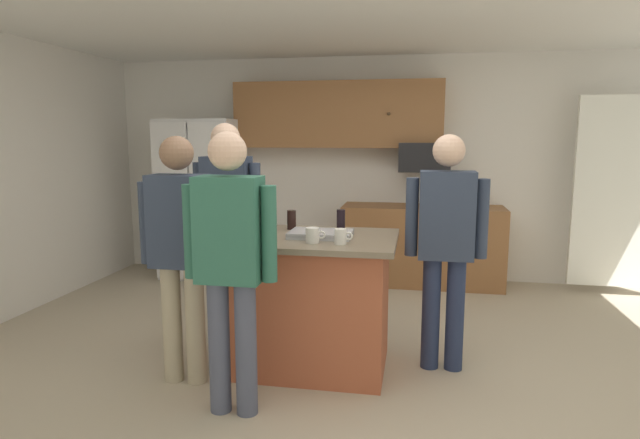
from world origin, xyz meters
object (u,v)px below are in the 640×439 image
object	(u,v)px
microwave_over_range	(424,157)
person_guest_left	(446,237)
kitchen_island	(313,301)
serving_tray	(321,234)
refrigerator	(202,199)
person_host_foreground	(180,244)
mug_blue_stoneware	(341,236)
mug_ceramic_white	(313,235)
person_elder_center	(230,255)
person_guest_by_door	(228,215)
glass_short_whisky	(268,222)
tumbler_amber	(292,220)
glass_stout_tall	(341,220)

from	to	relation	value
microwave_over_range	person_guest_left	world-z (taller)	person_guest_left
kitchen_island	serving_tray	distance (m)	0.51
refrigerator	kitchen_island	xyz separation A→B (m)	(1.81, -2.30, -0.44)
microwave_over_range	person_host_foreground	world-z (taller)	person_host_foreground
mug_blue_stoneware	mug_ceramic_white	xyz separation A→B (m)	(-0.19, 0.01, -0.00)
microwave_over_range	person_guest_left	size ratio (longest dim) A/B	0.33
person_elder_center	person_host_foreground	size ratio (longest dim) A/B	1.01
mug_ceramic_white	kitchen_island	bearing A→B (deg)	102.24
person_guest_by_door	person_elder_center	world-z (taller)	person_guest_by_door
microwave_over_range	glass_short_whisky	world-z (taller)	microwave_over_range
mug_ceramic_white	person_guest_left	bearing A→B (deg)	21.80
glass_short_whisky	serving_tray	xyz separation A→B (m)	(0.44, -0.18, -0.05)
kitchen_island	serving_tray	bearing A→B (deg)	-4.18
kitchen_island	mug_blue_stoneware	xyz separation A→B (m)	(0.24, -0.23, 0.53)
tumbler_amber	person_elder_center	bearing A→B (deg)	-97.41
glass_short_whisky	refrigerator	bearing A→B (deg)	123.90
person_host_foreground	mug_ceramic_white	xyz separation A→B (m)	(0.87, 0.18, 0.05)
refrigerator	mug_blue_stoneware	world-z (taller)	refrigerator
microwave_over_range	person_host_foreground	size ratio (longest dim) A/B	0.33
glass_short_whisky	serving_tray	size ratio (longest dim) A/B	0.31
serving_tray	kitchen_island	bearing A→B (deg)	175.82
microwave_over_range	person_guest_by_door	distance (m)	2.58
refrigerator	glass_short_whisky	size ratio (longest dim) A/B	13.93
person_guest_left	glass_short_whisky	bearing A→B (deg)	-9.86
refrigerator	glass_short_whisky	distance (m)	2.57
microwave_over_range	person_guest_by_door	xyz separation A→B (m)	(-1.59, -1.99, -0.41)
refrigerator	tumbler_amber	size ratio (longest dim) A/B	12.80
microwave_over_range	person_guest_by_door	size ratio (longest dim) A/B	0.31
refrigerator	microwave_over_range	world-z (taller)	refrigerator
glass_stout_tall	microwave_over_range	bearing A→B (deg)	73.76
person_guest_left	mug_ceramic_white	distance (m)	0.96
refrigerator	glass_short_whisky	bearing A→B (deg)	-56.10
microwave_over_range	person_guest_left	bearing A→B (deg)	-86.48
kitchen_island	glass_short_whisky	bearing A→B (deg)	155.18
mug_ceramic_white	person_guest_by_door	bearing A→B (deg)	142.18
refrigerator	person_elder_center	world-z (taller)	refrigerator
refrigerator	person_guest_left	bearing A→B (deg)	-38.37
person_elder_center	person_guest_by_door	bearing A→B (deg)	45.96
kitchen_island	person_guest_by_door	xyz separation A→B (m)	(-0.80, 0.43, 0.55)
refrigerator	mug_ceramic_white	xyz separation A→B (m)	(1.85, -2.52, 0.09)
person_guest_by_door	person_elder_center	bearing A→B (deg)	-40.46
kitchen_island	person_guest_left	distance (m)	1.06
microwave_over_range	person_elder_center	distance (m)	3.39
glass_stout_tall	tumbler_amber	size ratio (longest dim) A/B	1.10
person_elder_center	mug_ceramic_white	world-z (taller)	person_elder_center
microwave_over_range	person_host_foreground	distance (m)	3.29
tumbler_amber	serving_tray	size ratio (longest dim) A/B	0.33
refrigerator	kitchen_island	world-z (taller)	refrigerator
person_host_foreground	person_guest_left	bearing A→B (deg)	-9.11
glass_short_whisky	glass_stout_tall	bearing A→B (deg)	10.07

